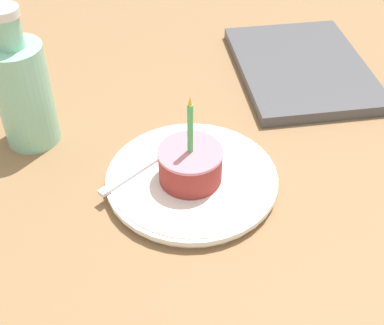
% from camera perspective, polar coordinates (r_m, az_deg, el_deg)
% --- Properties ---
extents(ground_plane, '(2.40, 2.40, 0.04)m').
position_cam_1_polar(ground_plane, '(0.76, -1.54, -3.67)').
color(ground_plane, olive).
rests_on(ground_plane, ground).
extents(plate, '(0.24, 0.24, 0.02)m').
position_cam_1_polar(plate, '(0.74, 0.00, -1.89)').
color(plate, white).
rests_on(plate, ground_plane).
extents(cake_slice, '(0.09, 0.09, 0.14)m').
position_cam_1_polar(cake_slice, '(0.71, -0.18, -0.20)').
color(cake_slice, '#99332D').
rests_on(cake_slice, plate).
extents(fork, '(0.12, 0.14, 0.00)m').
position_cam_1_polar(fork, '(0.76, -4.14, 0.34)').
color(fork, silver).
rests_on(fork, plate).
extents(bottle, '(0.08, 0.08, 0.22)m').
position_cam_1_polar(bottle, '(0.81, -17.57, 7.28)').
color(bottle, '#8CD1B2').
rests_on(bottle, ground_plane).
extents(marble_board, '(0.30, 0.22, 0.02)m').
position_cam_1_polar(marble_board, '(0.99, 11.61, 9.85)').
color(marble_board, '#4C4C51').
rests_on(marble_board, ground_plane).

